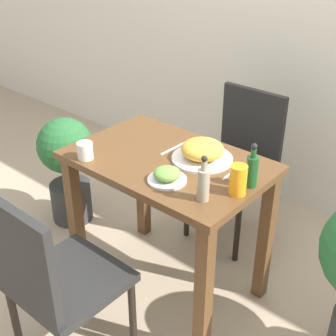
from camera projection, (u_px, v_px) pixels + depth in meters
The scene contains 14 objects.
ground_plane at pixel (168, 283), 2.54m from camera, with size 16.00×16.00×0.00m, color tan.
wall_back at pixel (304, 2), 2.71m from camera, with size 8.00×0.05×2.60m.
dining_table at pixel (168, 186), 2.24m from camera, with size 0.93×0.61×0.77m.
chair_near at pixel (52, 278), 1.86m from camera, with size 0.42×0.42×0.89m.
chair_far at pixel (239, 158), 2.74m from camera, with size 0.42×0.42×0.89m.
food_plate at pixel (202, 151), 2.13m from camera, with size 0.28×0.28×0.10m.
side_plate at pixel (167, 176), 1.97m from camera, with size 0.17×0.17×0.06m.
drink_cup at pixel (85, 151), 2.15m from camera, with size 0.07×0.07×0.08m.
juice_glass at pixel (238, 180), 1.87m from camera, with size 0.07×0.07×0.13m.
sauce_bottle at pixel (252, 170), 1.92m from camera, with size 0.05×0.05×0.20m.
condiment_bottle at pixel (203, 183), 1.82m from camera, with size 0.05×0.05×0.20m.
fork_utensil at pixel (174, 148), 2.25m from camera, with size 0.01×0.18×0.00m.
spoon_utensil at pixel (233, 171), 2.06m from camera, with size 0.03×0.19×0.00m.
potted_plant_left at pixel (67, 163), 2.87m from camera, with size 0.34×0.34×0.70m.
Camera 1 is at (1.24, -1.45, 1.79)m, focal length 50.00 mm.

